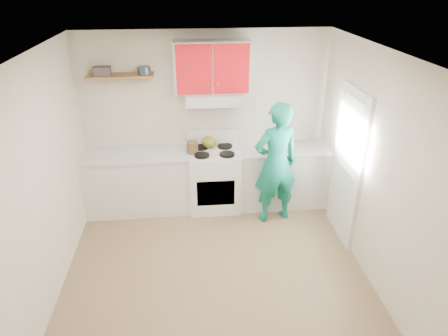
{
  "coord_description": "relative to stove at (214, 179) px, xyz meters",
  "views": [
    {
      "loc": [
        -0.28,
        -3.81,
        3.3
      ],
      "look_at": [
        0.15,
        0.55,
        1.15
      ],
      "focal_mm": 32.28,
      "sensor_mm": 36.0,
      "label": 1
    }
  ],
  "objects": [
    {
      "name": "floor",
      "position": [
        -0.1,
        -1.57,
        -0.46
      ],
      "size": [
        3.8,
        3.8,
        0.0
      ],
      "primitive_type": "plane",
      "color": "brown",
      "rests_on": "ground"
    },
    {
      "name": "ceiling",
      "position": [
        -0.1,
        -1.57,
        2.14
      ],
      "size": [
        3.6,
        3.8,
        0.04
      ],
      "primitive_type": "cube",
      "color": "white",
      "rests_on": "floor"
    },
    {
      "name": "back_wall",
      "position": [
        -0.1,
        0.32,
        0.84
      ],
      "size": [
        3.6,
        0.04,
        2.6
      ],
      "primitive_type": "cube",
      "color": "beige",
      "rests_on": "floor"
    },
    {
      "name": "front_wall",
      "position": [
        -0.1,
        -3.47,
        0.84
      ],
      "size": [
        3.6,
        0.04,
        2.6
      ],
      "primitive_type": "cube",
      "color": "beige",
      "rests_on": "floor"
    },
    {
      "name": "left_wall",
      "position": [
        -1.9,
        -1.57,
        0.84
      ],
      "size": [
        0.04,
        3.8,
        2.6
      ],
      "primitive_type": "cube",
      "color": "beige",
      "rests_on": "floor"
    },
    {
      "name": "right_wall",
      "position": [
        1.7,
        -1.57,
        0.84
      ],
      "size": [
        0.04,
        3.8,
        2.6
      ],
      "primitive_type": "cube",
      "color": "beige",
      "rests_on": "floor"
    },
    {
      "name": "door",
      "position": [
        1.68,
        -0.88,
        0.56
      ],
      "size": [
        0.05,
        0.85,
        2.05
      ],
      "primitive_type": "cube",
      "color": "white",
      "rests_on": "floor"
    },
    {
      "name": "door_glass",
      "position": [
        1.65,
        -0.88,
        0.99
      ],
      "size": [
        0.01,
        0.55,
        0.95
      ],
      "primitive_type": "cube",
      "color": "white",
      "rests_on": "door"
    },
    {
      "name": "counter_left",
      "position": [
        -1.14,
        0.02,
        -0.01
      ],
      "size": [
        1.52,
        0.6,
        0.9
      ],
      "primitive_type": "cube",
      "color": "silver",
      "rests_on": "floor"
    },
    {
      "name": "counter_right",
      "position": [
        1.04,
        0.02,
        -0.01
      ],
      "size": [
        1.32,
        0.6,
        0.9
      ],
      "primitive_type": "cube",
      "color": "silver",
      "rests_on": "floor"
    },
    {
      "name": "stove",
      "position": [
        0.0,
        0.0,
        0.0
      ],
      "size": [
        0.76,
        0.65,
        0.92
      ],
      "primitive_type": "cube",
      "color": "white",
      "rests_on": "floor"
    },
    {
      "name": "range_hood",
      "position": [
        0.0,
        0.1,
        1.24
      ],
      "size": [
        0.76,
        0.44,
        0.15
      ],
      "primitive_type": "cube",
      "color": "silver",
      "rests_on": "back_wall"
    },
    {
      "name": "upper_cabinets",
      "position": [
        0.0,
        0.16,
        1.66
      ],
      "size": [
        1.02,
        0.33,
        0.7
      ],
      "primitive_type": "cube",
      "color": "red",
      "rests_on": "back_wall"
    },
    {
      "name": "shelf",
      "position": [
        -1.25,
        0.18,
        1.56
      ],
      "size": [
        0.9,
        0.3,
        0.04
      ],
      "primitive_type": "cube",
      "color": "brown",
      "rests_on": "back_wall"
    },
    {
      "name": "books",
      "position": [
        -1.47,
        0.14,
        1.64
      ],
      "size": [
        0.24,
        0.18,
        0.12
      ],
      "primitive_type": "cube",
      "rotation": [
        0.0,
        0.0,
        0.09
      ],
      "color": "#41393B",
      "rests_on": "shelf"
    },
    {
      "name": "tin",
      "position": [
        -0.92,
        0.15,
        1.63
      ],
      "size": [
        0.19,
        0.19,
        0.11
      ],
      "primitive_type": "cylinder",
      "rotation": [
        0.0,
        0.0,
        0.08
      ],
      "color": "#333D4C",
      "rests_on": "shelf"
    },
    {
      "name": "kettle",
      "position": [
        -0.06,
        0.15,
        0.55
      ],
      "size": [
        0.24,
        0.24,
        0.18
      ],
      "primitive_type": "ellipsoid",
      "rotation": [
        0.0,
        0.0,
        0.1
      ],
      "color": "olive",
      "rests_on": "stove"
    },
    {
      "name": "crock",
      "position": [
        -0.31,
        -0.01,
        0.54
      ],
      "size": [
        0.2,
        0.2,
        0.19
      ],
      "primitive_type": "cylinder",
      "rotation": [
        0.0,
        0.0,
        -0.26
      ],
      "color": "#4A3620",
      "rests_on": "counter_left"
    },
    {
      "name": "cutting_board",
      "position": [
        0.91,
        -0.02,
        0.45
      ],
      "size": [
        0.35,
        0.29,
        0.02
      ],
      "primitive_type": "cube",
      "rotation": [
        0.0,
        0.0,
        -0.2
      ],
      "color": "olive",
      "rests_on": "counter_right"
    },
    {
      "name": "silicone_mat",
      "position": [
        1.47,
        -0.05,
        0.44
      ],
      "size": [
        0.28,
        0.24,
        0.01
      ],
      "primitive_type": "cube",
      "rotation": [
        0.0,
        0.0,
        -0.01
      ],
      "color": "#B71812",
      "rests_on": "counter_right"
    },
    {
      "name": "person",
      "position": [
        0.83,
        -0.43,
        0.43
      ],
      "size": [
        0.73,
        0.56,
        1.78
      ],
      "primitive_type": "imported",
      "rotation": [
        0.0,
        0.0,
        3.36
      ],
      "color": "#0D7862",
      "rests_on": "floor"
    }
  ]
}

